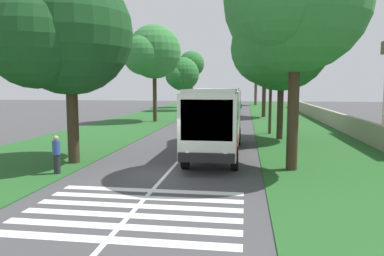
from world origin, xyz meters
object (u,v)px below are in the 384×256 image
(roadside_tree_left_0, at_px, (190,65))
(trailing_car_2, at_px, (211,107))
(roadside_tree_right_2, at_px, (278,46))
(roadside_tree_right_3, at_px, (255,69))
(trailing_car_0, at_px, (194,116))
(roadside_tree_right_0, at_px, (264,53))
(trailing_minibus_0, at_px, (222,97))
(roadside_tree_left_1, at_px, (153,54))
(trailing_car_1, at_px, (207,110))
(roadside_tree_right_1, at_px, (293,3))
(utility_pole, at_px, (271,85))
(pedestrian, at_px, (57,154))
(coach_bus, at_px, (217,117))
(roadside_tree_left_2, at_px, (182,75))
(roadside_tree_left_3, at_px, (66,37))
(trailing_car_3, at_px, (236,104))

(roadside_tree_left_0, bearing_deg, trailing_car_2, -154.28)
(roadside_tree_right_2, height_order, roadside_tree_right_3, roadside_tree_right_2)
(trailing_car_0, distance_m, roadside_tree_right_0, 12.90)
(trailing_car_0, distance_m, trailing_minibus_0, 38.95)
(roadside_tree_right_2, bearing_deg, roadside_tree_left_1, 45.19)
(trailing_minibus_0, bearing_deg, trailing_car_1, 179.70)
(roadside_tree_right_1, distance_m, roadside_tree_right_2, 9.94)
(roadside_tree_right_0, height_order, roadside_tree_right_3, roadside_tree_right_0)
(trailing_car_0, xyz_separation_m, roadside_tree_right_2, (-12.00, -7.67, 6.04))
(utility_pole, xyz_separation_m, pedestrian, (-15.35, 10.13, -3.02))
(coach_bus, height_order, roadside_tree_left_0, roadside_tree_left_0)
(coach_bus, relative_size, roadside_tree_right_3, 1.10)
(coach_bus, xyz_separation_m, trailing_minibus_0, (57.32, 3.35, -0.60))
(roadside_tree_right_0, bearing_deg, trailing_minibus_0, 12.68)
(trailing_car_1, xyz_separation_m, utility_pole, (-18.89, -7.07, 3.26))
(roadside_tree_left_2, relative_size, roadside_tree_right_0, 0.71)
(roadside_tree_left_3, distance_m, roadside_tree_right_0, 31.47)
(utility_pole, bearing_deg, trailing_car_3, 5.66)
(trailing_car_1, relative_size, roadside_tree_left_3, 0.45)
(trailing_car_2, height_order, roadside_tree_left_2, roadside_tree_left_2)
(roadside_tree_left_2, relative_size, roadside_tree_right_3, 0.81)
(roadside_tree_left_2, height_order, roadside_tree_right_0, roadside_tree_right_0)
(trailing_minibus_0, xyz_separation_m, roadside_tree_left_3, (-60.79, 3.76, 4.71))
(trailing_minibus_0, bearing_deg, roadside_tree_right_3, -108.17)
(trailing_car_1, distance_m, utility_pole, 20.43)
(trailing_minibus_0, bearing_deg, trailing_car_3, -164.28)
(pedestrian, bearing_deg, roadside_tree_left_3, 12.94)
(roadside_tree_right_2, relative_size, roadside_tree_right_3, 1.01)
(roadside_tree_left_0, xyz_separation_m, roadside_tree_right_1, (-48.81, -11.85, -0.08))
(roadside_tree_right_0, bearing_deg, coach_bus, 171.95)
(trailing_car_0, bearing_deg, roadside_tree_left_2, 13.77)
(roadside_tree_right_1, bearing_deg, roadside_tree_left_0, 13.65)
(roadside_tree_right_1, xyz_separation_m, roadside_tree_right_3, (58.61, 0.20, -0.27))
(roadside_tree_right_3, distance_m, pedestrian, 62.10)
(trailing_car_2, xyz_separation_m, roadside_tree_right_2, (-29.26, -7.42, 6.04))
(roadside_tree_right_1, distance_m, utility_pole, 13.48)
(trailing_car_1, relative_size, trailing_car_3, 1.00)
(roadside_tree_right_0, distance_m, roadside_tree_right_1, 29.57)
(roadside_tree_right_3, bearing_deg, roadside_tree_left_0, 130.08)
(roadside_tree_left_0, relative_size, roadside_tree_right_0, 0.87)
(coach_bus, relative_size, trailing_car_2, 2.60)
(trailing_car_1, distance_m, roadside_tree_left_1, 12.85)
(roadside_tree_left_1, xyz_separation_m, roadside_tree_left_3, (-21.93, -1.19, -1.04))
(coach_bus, bearing_deg, pedestrian, 131.83)
(roadside_tree_left_1, height_order, roadside_tree_right_3, roadside_tree_left_1)
(roadside_tree_right_2, bearing_deg, pedestrian, 139.70)
(roadside_tree_left_3, relative_size, roadside_tree_right_3, 0.94)
(roadside_tree_left_2, bearing_deg, trailing_car_2, -98.86)
(roadside_tree_left_0, xyz_separation_m, roadside_tree_right_2, (-38.90, -12.06, -0.88))
(trailing_car_1, distance_m, roadside_tree_left_2, 10.52)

